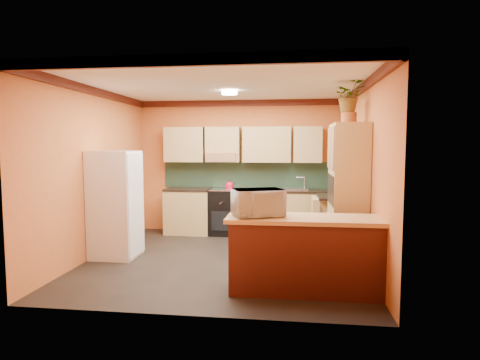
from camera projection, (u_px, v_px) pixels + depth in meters
name	position (u px, v px, depth m)	size (l,w,h in m)	color
room_shell	(228.00, 126.00, 6.38)	(4.24, 4.24, 2.72)	black
base_cabinets_back	(256.00, 213.00, 7.98)	(3.65, 0.60, 0.88)	tan
countertop_back	(256.00, 190.00, 7.94)	(3.65, 0.62, 0.04)	black
stove	(225.00, 212.00, 8.06)	(0.58, 0.58, 0.91)	black
kettle	(230.00, 185.00, 7.95)	(0.17, 0.17, 0.18)	red
sink	(295.00, 189.00, 7.84)	(0.48, 0.40, 0.03)	silver
base_cabinets_right	(335.00, 223.00, 6.96)	(0.60, 0.80, 0.88)	tan
countertop_right	(336.00, 197.00, 6.92)	(0.62, 0.80, 0.04)	black
fridge	(115.00, 204.00, 6.39)	(0.68, 0.66, 1.70)	white
pantry	(347.00, 196.00, 5.84)	(0.48, 0.90, 2.10)	tan
fern_pot	(349.00, 118.00, 5.79)	(0.22, 0.22, 0.16)	brown
fern	(349.00, 96.00, 5.76)	(0.42, 0.36, 0.46)	tan
breakfast_bar	(305.00, 257.00, 4.86)	(1.80, 0.55, 0.88)	#4C1411
bar_top	(306.00, 219.00, 4.82)	(1.90, 0.65, 0.05)	tan
microwave	(258.00, 203.00, 4.87)	(0.59, 0.40, 0.33)	white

